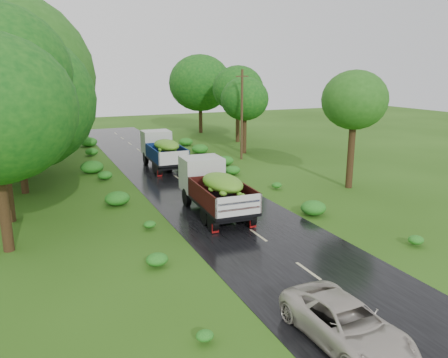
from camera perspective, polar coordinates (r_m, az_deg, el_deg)
ground at (r=17.20m, az=10.94°, el=-11.75°), size 120.00×120.00×0.00m
road at (r=21.13m, az=3.22°, el=-6.46°), size 6.50×80.00×0.02m
road_lines at (r=21.97m, az=2.03°, el=-5.60°), size 0.12×69.60×0.00m
truck_near at (r=22.91m, az=-1.42°, el=-0.86°), size 2.52×6.44×2.67m
truck_far at (r=34.01m, az=-8.08°, el=3.94°), size 2.42×6.38×2.66m
car at (r=13.14m, az=15.63°, el=-17.70°), size 2.08×4.32×1.19m
utility_pole at (r=36.67m, az=2.34°, el=8.48°), size 1.28×0.42×7.45m
trees_left at (r=34.68m, az=-26.35°, el=11.55°), size 5.91×32.09×9.41m
trees_right at (r=44.19m, az=1.25°, el=11.58°), size 5.34×30.85×7.61m
shrubs at (r=28.97m, az=-4.85°, el=-0.08°), size 11.90×44.00×0.70m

